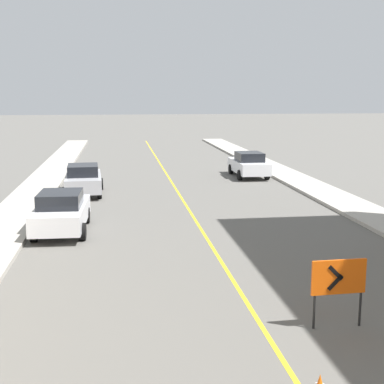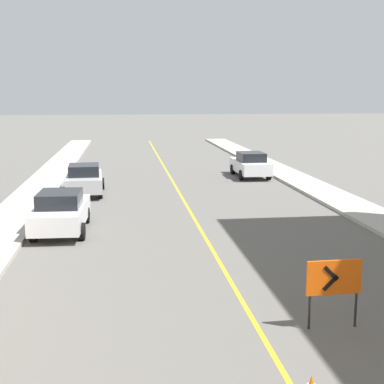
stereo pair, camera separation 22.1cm
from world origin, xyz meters
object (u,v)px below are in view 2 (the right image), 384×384
at_px(parked_car_curb_mid, 85,179).
at_px(parked_car_curb_far, 250,164).
at_px(arrow_barricade_primary, 334,280).
at_px(parked_car_curb_near, 61,211).

relative_size(parked_car_curb_mid, parked_car_curb_far, 1.02).
height_order(arrow_barricade_primary, parked_car_curb_far, parked_car_curb_far).
bearing_deg(parked_car_curb_mid, parked_car_curb_far, 22.54).
bearing_deg(parked_car_curb_near, arrow_barricade_primary, -51.70).
distance_m(arrow_barricade_primary, parked_car_curb_mid, 18.60).
bearing_deg(parked_car_curb_mid, arrow_barricade_primary, -71.89).
height_order(arrow_barricade_primary, parked_car_curb_near, parked_car_curb_near).
bearing_deg(arrow_barricade_primary, parked_car_curb_mid, 108.71).
xyz_separation_m(parked_car_curb_near, parked_car_curb_mid, (0.35, 7.86, 0.00)).
relative_size(arrow_barricade_primary, parked_car_curb_far, 0.37).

